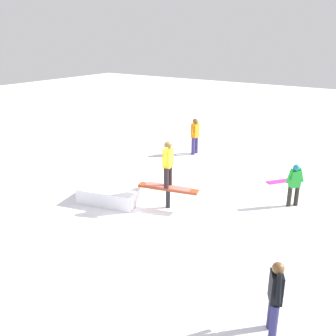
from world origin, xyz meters
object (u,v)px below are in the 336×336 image
Objects in this scene: rail_feature at (168,191)px; main_rider_on_rail at (168,165)px; loose_snowboard_magenta at (283,181)px; bystander_black at (275,295)px; bystander_orange at (195,134)px; bystander_green at (295,183)px.

rail_feature is 1.32× the size of main_rider_on_rail.
rail_feature is 4.64m from loose_snowboard_magenta.
rail_feature is 5.33m from bystander_black.
bystander_orange reaches higher than rail_feature.
rail_feature is 1.19× the size of bystander_orange.
rail_feature is at bearing -11.14° from bystander_green.
main_rider_on_rail reaches higher than rail_feature.
bystander_green is (5.10, -2.88, -0.13)m from bystander_orange.
rail_feature is at bearing -158.80° from bystander_orange.
bystander_orange is 4.45m from loose_snowboard_magenta.
loose_snowboard_magenta is at bearing 168.67° from bystander_black.
rail_feature is 5.51m from bystander_orange.
main_rider_on_rail is at bearing -153.86° from bystander_black.
bystander_orange is 1.18× the size of bystander_green.
bystander_black is (4.30, -3.15, -0.56)m from main_rider_on_rail.
main_rider_on_rail reaches higher than bystander_black.
main_rider_on_rail is 1.06× the size of bystander_green.
loose_snowboard_magenta is at bearing 47.67° from rail_feature.
bystander_black is 1.13× the size of loose_snowboard_magenta.
bystander_orange is (-2.05, 5.10, 0.33)m from rail_feature.
bystander_black reaches higher than bystander_green.
bystander_green is at bearing -120.21° from bystander_orange.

